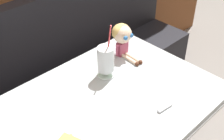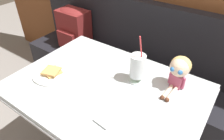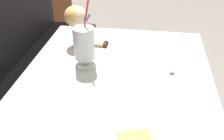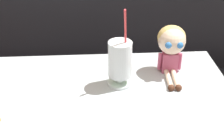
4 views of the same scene
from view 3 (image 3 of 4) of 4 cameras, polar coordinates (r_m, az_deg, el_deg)
diner_table at (r=1.21m, az=0.49°, el=-10.53°), size 1.11×0.81×0.74m
milkshake_glass at (r=1.16m, az=-5.87°, el=5.32°), size 0.10×0.10×0.31m
butter_knife at (r=1.23m, az=12.76°, el=1.11°), size 0.24×0.04×0.01m
seated_doll at (r=1.36m, az=-7.31°, el=10.49°), size 0.12×0.22×0.20m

